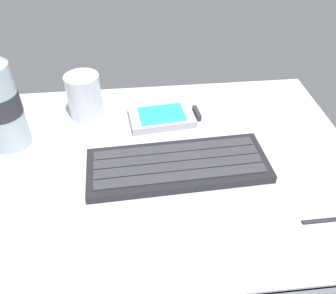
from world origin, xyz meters
TOP-DOWN VIEW (x-y plane):
  - ground_plane at (0.00, -0.23)cm, footprint 64.00×48.00cm
  - keyboard at (1.39, -2.09)cm, footprint 29.46×12.28cm
  - handheld_device at (0.66, 11.52)cm, footprint 13.32×8.81cm
  - juice_cup at (-14.20, 14.78)cm, footprint 6.40×6.40cm
  - stylus_pen at (21.97, -14.62)cm, footprint 9.51×0.81cm

SIDE VIEW (x-z plane):
  - ground_plane at x=0.00cm, z-range -2.39..0.41cm
  - stylus_pen at x=21.97cm, z-range 0.00..0.70cm
  - handheld_device at x=0.66cm, z-range -0.02..1.48cm
  - keyboard at x=1.39cm, z-range -0.04..1.66cm
  - juice_cup at x=-14.20cm, z-range -0.34..8.16cm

